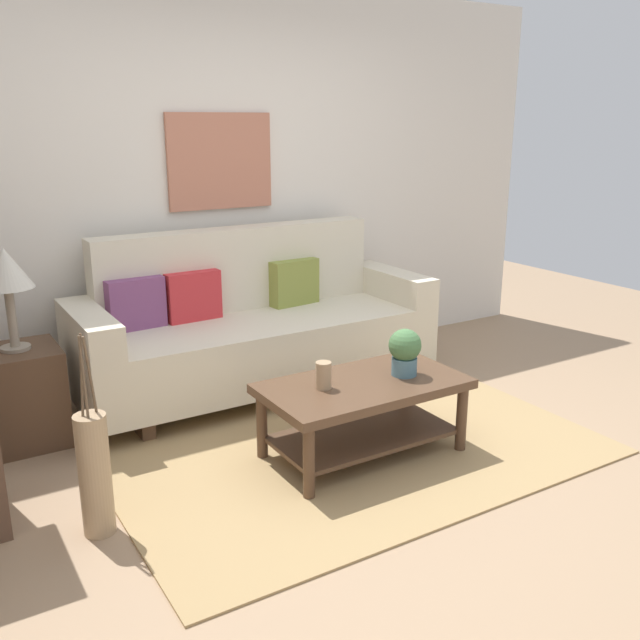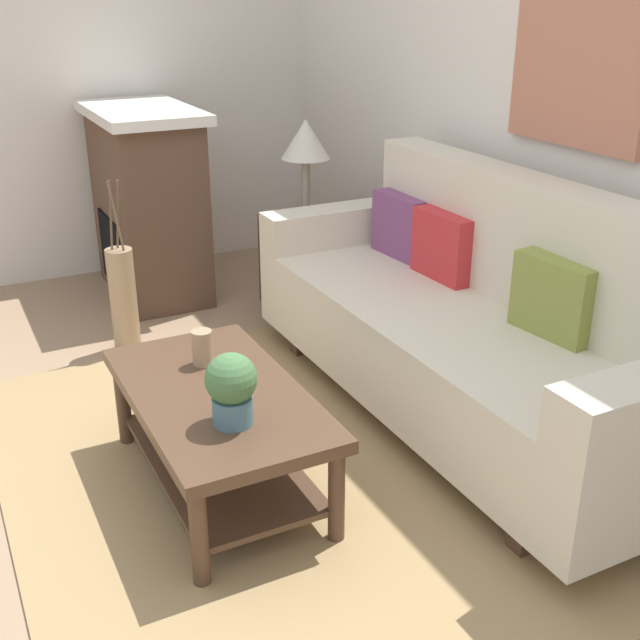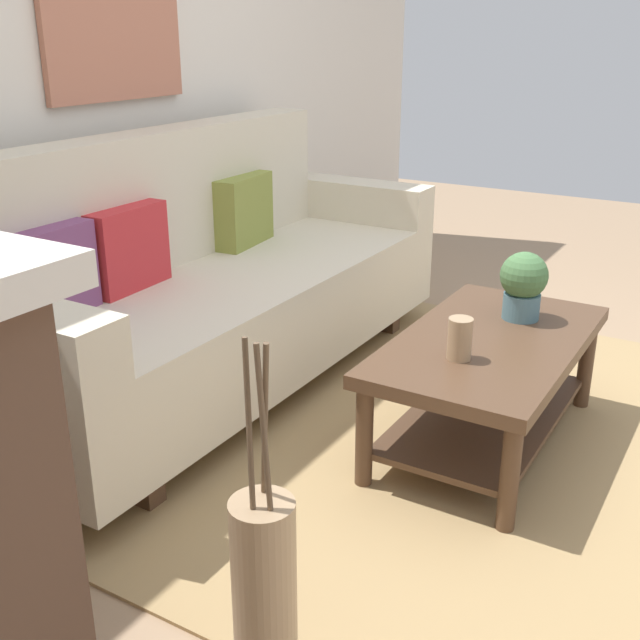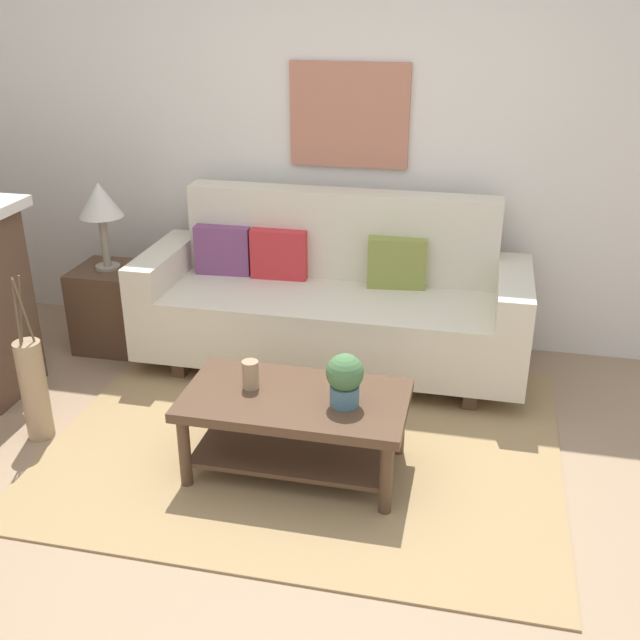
# 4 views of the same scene
# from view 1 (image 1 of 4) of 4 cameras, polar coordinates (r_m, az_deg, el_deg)

# --- Properties ---
(ground_plane) EXTENTS (9.55, 9.55, 0.00)m
(ground_plane) POSITION_cam_1_polar(r_m,az_deg,el_deg) (3.74, 5.75, -12.48)
(ground_plane) COLOR #9E7F60
(wall_back) EXTENTS (5.55, 0.10, 2.70)m
(wall_back) POSITION_cam_1_polar(r_m,az_deg,el_deg) (5.03, -7.87, 11.02)
(wall_back) COLOR silver
(wall_back) RESTS_ON ground_plane
(area_rug) EXTENTS (2.66, 2.07, 0.01)m
(area_rug) POSITION_cam_1_polar(r_m,az_deg,el_deg) (4.10, 1.47, -9.61)
(area_rug) COLOR #A38456
(area_rug) RESTS_ON ground_plane
(couch) EXTENTS (2.39, 0.84, 1.08)m
(couch) POSITION_cam_1_polar(r_m,az_deg,el_deg) (4.70, -5.39, -0.69)
(couch) COLOR beige
(couch) RESTS_ON ground_plane
(throw_pillow_plum) EXTENTS (0.37, 0.14, 0.32)m
(throw_pillow_plum) POSITION_cam_1_polar(r_m,az_deg,el_deg) (4.48, -14.89, 1.31)
(throw_pillow_plum) COLOR #7A4270
(throw_pillow_plum) RESTS_ON couch
(throw_pillow_crimson) EXTENTS (0.37, 0.14, 0.32)m
(throw_pillow_crimson) POSITION_cam_1_polar(r_m,az_deg,el_deg) (4.60, -10.39, 1.96)
(throw_pillow_crimson) COLOR red
(throw_pillow_crimson) RESTS_ON couch
(throw_pillow_olive) EXTENTS (0.37, 0.16, 0.32)m
(throw_pillow_olive) POSITION_cam_1_polar(r_m,az_deg,el_deg) (4.91, -2.14, 3.11)
(throw_pillow_olive) COLOR olive
(throw_pillow_olive) RESTS_ON couch
(coffee_table) EXTENTS (1.10, 0.60, 0.43)m
(coffee_table) POSITION_cam_1_polar(r_m,az_deg,el_deg) (3.79, 3.56, -6.70)
(coffee_table) COLOR #513826
(coffee_table) RESTS_ON ground_plane
(tabletop_vase) EXTENTS (0.08, 0.08, 0.14)m
(tabletop_vase) POSITION_cam_1_polar(r_m,az_deg,el_deg) (3.63, 0.29, -4.56)
(tabletop_vase) COLOR tan
(tabletop_vase) RESTS_ON coffee_table
(potted_plant_tabletop) EXTENTS (0.18, 0.18, 0.26)m
(potted_plant_tabletop) POSITION_cam_1_polar(r_m,az_deg,el_deg) (3.82, 6.97, -2.50)
(potted_plant_tabletop) COLOR slate
(potted_plant_tabletop) RESTS_ON coffee_table
(side_table) EXTENTS (0.44, 0.44, 0.56)m
(side_table) POSITION_cam_1_polar(r_m,az_deg,el_deg) (4.29, -23.27, -5.79)
(side_table) COLOR #513826
(side_table) RESTS_ON ground_plane
(table_lamp) EXTENTS (0.28, 0.28, 0.57)m
(table_lamp) POSITION_cam_1_polar(r_m,az_deg,el_deg) (4.09, -24.37, 3.56)
(table_lamp) COLOR gray
(table_lamp) RESTS_ON side_table
(floor_vase) EXTENTS (0.14, 0.14, 0.57)m
(floor_vase) POSITION_cam_1_polar(r_m,az_deg,el_deg) (3.27, -17.99, -12.00)
(floor_vase) COLOR tan
(floor_vase) RESTS_ON ground_plane
(floor_vase_branch_a) EXTENTS (0.05, 0.05, 0.36)m
(floor_vase_branch_a) POSITION_cam_1_polar(r_m,az_deg,el_deg) (3.09, -18.37, -4.30)
(floor_vase_branch_a) COLOR brown
(floor_vase_branch_a) RESTS_ON floor_vase
(floor_vase_branch_b) EXTENTS (0.04, 0.04, 0.36)m
(floor_vase_branch_b) POSITION_cam_1_polar(r_m,az_deg,el_deg) (3.10, -18.98, -4.29)
(floor_vase_branch_b) COLOR brown
(floor_vase_branch_b) RESTS_ON floor_vase
(floor_vase_branch_c) EXTENTS (0.01, 0.03, 0.36)m
(floor_vase_branch_c) POSITION_cam_1_polar(r_m,az_deg,el_deg) (3.07, -18.83, -4.49)
(floor_vase_branch_c) COLOR brown
(floor_vase_branch_c) RESTS_ON floor_vase
(framed_painting) EXTENTS (0.76, 0.03, 0.64)m
(framed_painting) POSITION_cam_1_polar(r_m,az_deg,el_deg) (4.93, -8.18, 12.77)
(framed_painting) COLOR #B77056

